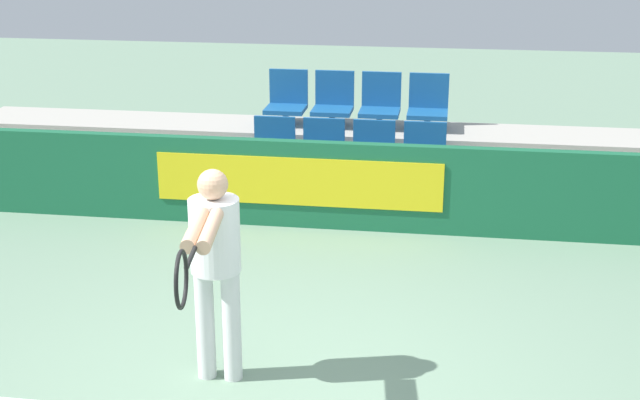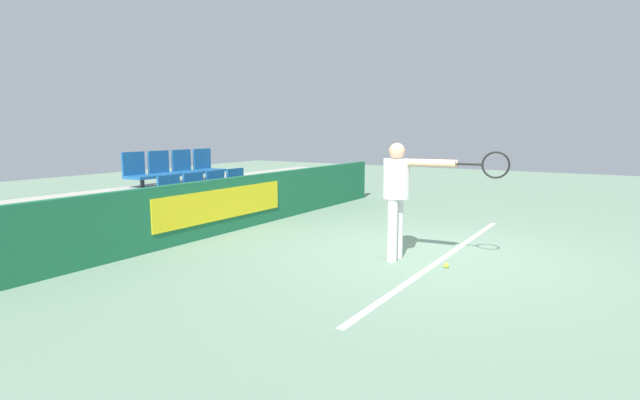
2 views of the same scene
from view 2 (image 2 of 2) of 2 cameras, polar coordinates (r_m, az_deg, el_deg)
ground_plane at (r=6.96m, az=12.31°, el=-6.18°), size 30.00×30.00×0.00m
court_baseline at (r=6.89m, az=14.06°, el=-6.34°), size 5.68×0.08×0.01m
barrier_wall at (r=8.56m, az=-9.43°, el=-0.36°), size 9.34×0.14×0.90m
bleacher_tier_front at (r=8.94m, az=-11.80°, el=-1.82°), size 8.94×0.85×0.36m
bleacher_tier_middle at (r=9.52m, az=-15.56°, el=-0.27°), size 8.94×0.85×0.71m
stadium_chair_0 at (r=8.41m, az=-16.29°, el=0.42°), size 0.45×0.45×0.60m
stadium_chair_1 at (r=8.78m, az=-13.68°, el=0.83°), size 0.45×0.45×0.60m
stadium_chair_2 at (r=9.16m, az=-11.29°, el=1.20°), size 0.45×0.45×0.60m
stadium_chair_3 at (r=9.56m, az=-9.09°, el=1.54°), size 0.45×0.45×0.60m
stadium_chair_4 at (r=9.02m, az=-20.02°, el=3.04°), size 0.45×0.45×0.60m
stadium_chair_5 at (r=9.37m, az=-17.43°, el=3.32°), size 0.45×0.45×0.60m
stadium_chair_6 at (r=9.73m, az=-15.03°, el=3.58°), size 0.45×0.45×0.60m
stadium_chair_7 at (r=10.10m, az=-12.81°, el=3.82°), size 0.45×0.45×0.60m
tennis_player at (r=6.46m, az=9.30°, el=1.36°), size 0.35×1.52×1.52m
tennis_ball at (r=6.37m, az=14.24°, el=-7.25°), size 0.07×0.07×0.07m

